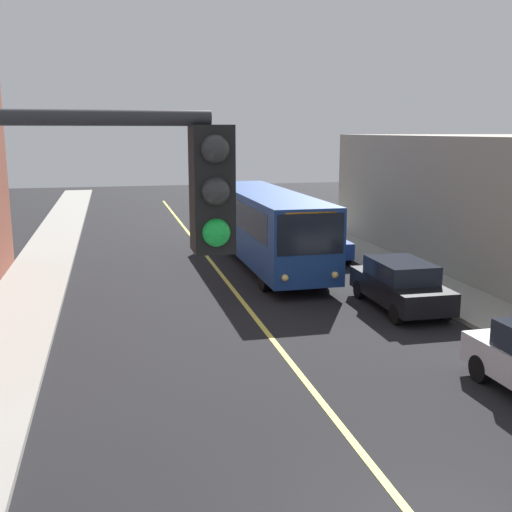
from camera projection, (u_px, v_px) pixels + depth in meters
The scene contains 6 objects.
sidewalk_left at pixel (2, 348), 16.43m from camera, with size 2.50×90.00×0.15m, color gray.
sidewalk_right at pixel (485, 312), 19.69m from camera, with size 2.50×90.00×0.15m, color gray.
lane_stripe_center at pixel (233, 289), 22.84m from camera, with size 0.16×60.00×0.01m, color #D8CC4C.
city_bus at pixel (266, 224), 26.45m from camera, with size 2.63×12.17×3.20m.
parked_car_black at pixel (400, 284), 20.11m from camera, with size 1.88×4.43×1.62m.
parked_car_blue at pixel (320, 240), 28.18m from camera, with size 1.96×4.46×1.62m.
Camera 1 is at (-4.23, -6.75, 5.75)m, focal length 43.23 mm.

